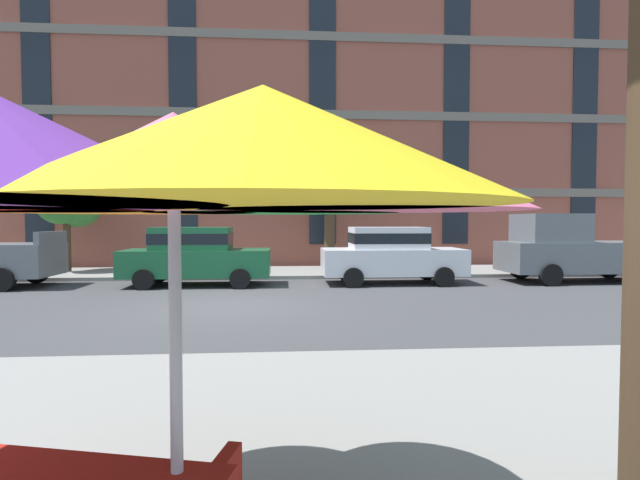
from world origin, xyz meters
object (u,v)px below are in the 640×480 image
at_px(sedan_white, 391,253).
at_px(patio_umbrella, 174,169).
at_px(street_tree_middle, 325,180).
at_px(street_tree_left, 70,202).
at_px(pickup_gray_midblock, 575,250).
at_px(sedan_green, 196,254).

bearing_deg(sedan_white, patio_umbrella, -106.95).
bearing_deg(street_tree_middle, sedan_white, -62.24).
relative_size(street_tree_middle, patio_umbrella, 1.44).
bearing_deg(street_tree_left, sedan_white, -17.30).
height_order(pickup_gray_midblock, street_tree_middle, street_tree_middle).
relative_size(pickup_gray_midblock, patio_umbrella, 1.52).
xyz_separation_m(sedan_green, patio_umbrella, (2.17, -12.70, 1.26)).
height_order(sedan_white, patio_umbrella, patio_umbrella).
distance_m(sedan_green, pickup_gray_midblock, 12.09).
xyz_separation_m(sedan_white, street_tree_middle, (-1.77, 3.36, 2.57)).
height_order(street_tree_left, patio_umbrella, street_tree_left).
distance_m(street_tree_middle, patio_umbrella, 16.25).
distance_m(street_tree_left, street_tree_middle, 9.45).
xyz_separation_m(street_tree_left, patio_umbrella, (7.32, -16.18, -0.47)).
relative_size(sedan_green, street_tree_left, 1.21).
xyz_separation_m(sedan_white, pickup_gray_midblock, (6.05, 0.00, 0.08)).
bearing_deg(patio_umbrella, street_tree_left, 114.33).
distance_m(sedan_white, street_tree_middle, 4.59).
xyz_separation_m(street_tree_middle, patio_umbrella, (-2.10, -16.06, -1.30)).
distance_m(sedan_white, patio_umbrella, 13.34).
bearing_deg(sedan_green, sedan_white, 0.00).
xyz_separation_m(pickup_gray_midblock, street_tree_middle, (-7.82, 3.36, 2.49)).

